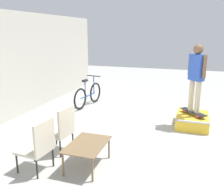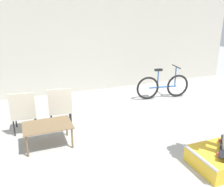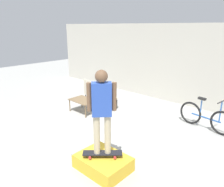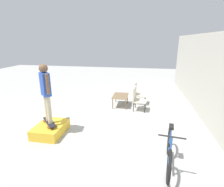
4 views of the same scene
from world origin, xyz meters
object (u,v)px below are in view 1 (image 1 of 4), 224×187
(skate_ramp_box, at_px, (192,120))
(person_skater, at_px, (196,73))
(skateboard_on_ramp, at_px, (193,112))
(patio_chair_right, at_px, (61,129))
(bicycle, at_px, (88,95))
(patio_chair_left, at_px, (39,145))
(coffee_table, at_px, (87,146))

(skate_ramp_box, bearing_deg, person_skater, -58.26)
(skateboard_on_ramp, distance_m, patio_chair_right, 3.49)
(skateboard_on_ramp, xyz_separation_m, bicycle, (0.85, 3.37, -0.01))
(person_skater, xyz_separation_m, patio_chair_right, (-2.38, 2.55, -0.91))
(patio_chair_left, xyz_separation_m, bicycle, (4.02, 0.82, -0.14))
(coffee_table, distance_m, patio_chair_right, 0.84)
(person_skater, relative_size, bicycle, 1.04)
(bicycle, bearing_deg, skateboard_on_ramp, -96.59)
(patio_chair_right, bearing_deg, coffee_table, 69.85)
(person_skater, bearing_deg, bicycle, 29.81)
(skate_ramp_box, xyz_separation_m, bicycle, (0.86, 3.36, 0.22))
(skate_ramp_box, bearing_deg, patio_chair_right, 133.02)
(patio_chair_left, bearing_deg, skate_ramp_box, 146.67)
(skate_ramp_box, bearing_deg, skateboard_on_ramp, -58.26)
(skateboard_on_ramp, height_order, coffee_table, coffee_table)
(skate_ramp_box, bearing_deg, patio_chair_left, 141.23)
(skate_ramp_box, xyz_separation_m, patio_chair_right, (-2.37, 2.54, 0.36))
(patio_chair_right, bearing_deg, person_skater, 140.17)
(person_skater, relative_size, coffee_table, 1.84)
(person_skater, relative_size, patio_chair_right, 1.80)
(skateboard_on_ramp, relative_size, patio_chair_left, 0.76)
(skateboard_on_ramp, relative_size, coffee_table, 0.77)
(skateboard_on_ramp, height_order, person_skater, person_skater)
(skate_ramp_box, distance_m, patio_chair_left, 4.07)
(coffee_table, bearing_deg, person_skater, -33.19)
(skateboard_on_ramp, bearing_deg, skate_ramp_box, 78.27)
(skateboard_on_ramp, bearing_deg, patio_chair_left, 97.71)
(coffee_table, height_order, patio_chair_right, patio_chair_right)
(patio_chair_left, bearing_deg, skateboard_on_ramp, 146.62)
(coffee_table, distance_m, patio_chair_left, 0.85)
(skateboard_on_ramp, bearing_deg, coffee_table, 103.34)
(skate_ramp_box, distance_m, coffee_table, 3.30)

